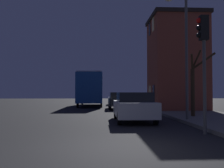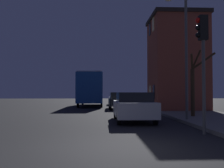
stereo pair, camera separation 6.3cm
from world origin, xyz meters
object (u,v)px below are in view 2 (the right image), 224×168
bare_tree (194,85)px  streetlamp (177,22)px  bus (91,87)px  car_mid_lane (119,100)px  car_far_lane (117,98)px  car_near_lane (133,106)px  traffic_light (202,49)px

bare_tree → streetlamp: bearing=-133.5°
bus → car_mid_lane: bearing=-63.7°
car_mid_lane → car_far_lane: (0.29, 8.36, 0.00)m
streetlamp → bare_tree: size_ratio=1.77×
streetlamp → bus: 16.90m
car_near_lane → car_far_lane: size_ratio=1.09×
traffic_light → bare_tree: (1.64, 5.24, -1.12)m
traffic_light → car_mid_lane: bearing=98.5°
bare_tree → car_near_lane: bare_tree is taller
streetlamp → bare_tree: (1.44, 1.52, -3.14)m
streetlamp → traffic_light: streetlamp is taller
bare_tree → bus: bare_tree is taller
streetlamp → car_near_lane: size_ratio=1.51×
traffic_light → car_near_lane: bearing=116.1°
bare_tree → car_near_lane: 4.00m
car_near_lane → streetlamp: bearing=-9.5°
traffic_light → bus: bearing=103.9°
car_near_lane → car_far_lane: bearing=89.3°
bare_tree → traffic_light: bearing=-107.4°
car_far_lane → streetlamp: bearing=-83.9°
bus → car_near_lane: 15.80m
streetlamp → traffic_light: size_ratio=1.54×
car_near_lane → car_mid_lane: same height
car_mid_lane → bus: bearing=116.3°
streetlamp → car_far_lane: bearing=96.1°
traffic_light → car_near_lane: size_ratio=0.98×
car_mid_lane → car_far_lane: 8.37m
bare_tree → car_mid_lane: 9.57m
traffic_light → car_mid_lane: 14.31m
bare_tree → car_far_lane: bearing=101.3°
car_near_lane → car_far_lane: car_far_lane is taller
car_mid_lane → car_far_lane: bearing=88.0°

